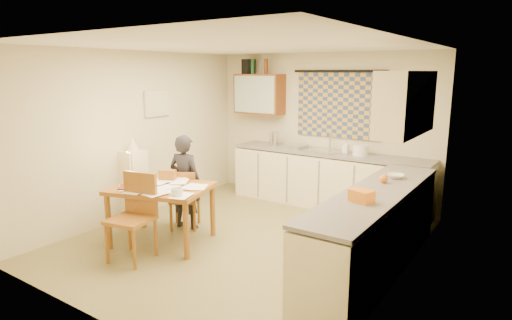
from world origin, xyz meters
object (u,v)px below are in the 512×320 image
Objects in this scene: stove at (337,268)px; dining_table at (162,214)px; person at (185,182)px; shelf_stand at (135,185)px; counter_right at (374,232)px; chair_far at (185,210)px; counter_back at (327,180)px.

dining_table is at bearing 174.29° from stove.
person is 0.90m from shelf_stand.
counter_right reaches higher than stove.
chair_far is (-2.68, -0.19, -0.19)m from counter_right.
chair_far reaches higher than dining_table.
counter_right is 2.20× the size of person.
stove is 2.80m from chair_far.
stove is at bearing -10.41° from shelf_stand.
dining_table is at bearing 92.64° from person.
counter_back is 3.14× the size of shelf_stand.
chair_far is at bearing 86.22° from dining_table.
counter_right is at bearing 90.00° from stove.
person is (-1.24, -2.02, 0.22)m from counter_back.
counter_back is 3.04m from shelf_stand.
counter_right is 3.56m from shelf_stand.
person reaches higher than shelf_stand.
counter_back reaches higher than chair_far.
counter_right is 2.10× the size of dining_table.
counter_back is at bearing 46.12° from shelf_stand.
dining_table is at bearing -113.38° from counter_back.
counter_right is 2.68m from person.
person reaches higher than stove.
shelf_stand is (-3.54, 0.65, 0.10)m from stove.
person is at bearing 10.94° from shelf_stand.
counter_back is at bearing 127.74° from counter_right.
counter_right is 2.69m from chair_far.
dining_table is at bearing 71.97° from chair_far.
dining_table is (-2.55, -0.74, -0.07)m from counter_right.
dining_table is 1.34× the size of shelf_stand.
person is (-2.67, 0.82, 0.25)m from stove.
counter_back is at bearing 116.72° from stove.
shelf_stand is (-0.86, -0.15, 0.26)m from chair_far.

